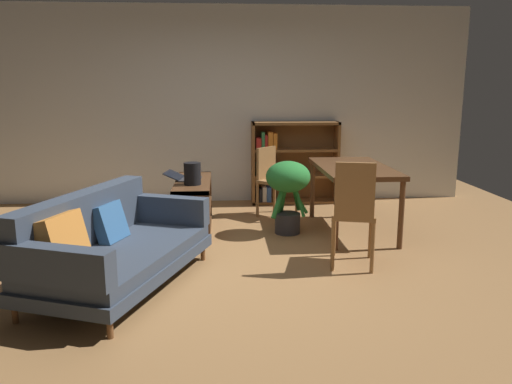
{
  "coord_description": "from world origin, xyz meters",
  "views": [
    {
      "loc": [
        -0.08,
        -4.51,
        1.63
      ],
      "look_at": [
        0.26,
        0.33,
        0.61
      ],
      "focal_mm": 35.64,
      "sensor_mm": 36.0,
      "label": 1
    }
  ],
  "objects_px": {
    "dining_table": "(353,173)",
    "open_laptop": "(184,178)",
    "fabric_couch": "(109,245)",
    "dining_chair_far": "(273,177)",
    "potted_floor_plant": "(288,186)",
    "bookshelf": "(288,163)",
    "media_console": "(193,206)",
    "dining_chair_near": "(354,209)",
    "desk_speaker": "(192,174)"
  },
  "relations": [
    {
      "from": "potted_floor_plant",
      "to": "dining_chair_near",
      "type": "bearing_deg",
      "value": -68.55
    },
    {
      "from": "dining_table",
      "to": "bookshelf",
      "type": "distance_m",
      "value": 1.63
    },
    {
      "from": "dining_table",
      "to": "bookshelf",
      "type": "height_order",
      "value": "bookshelf"
    },
    {
      "from": "fabric_couch",
      "to": "bookshelf",
      "type": "xyz_separation_m",
      "value": [
        1.87,
        2.99,
        0.2
      ]
    },
    {
      "from": "desk_speaker",
      "to": "dining_chair_far",
      "type": "height_order",
      "value": "dining_chair_far"
    },
    {
      "from": "open_laptop",
      "to": "dining_table",
      "type": "xyz_separation_m",
      "value": [
        1.89,
        -0.25,
        0.08
      ]
    },
    {
      "from": "dining_table",
      "to": "dining_chair_far",
      "type": "relative_size",
      "value": 1.63
    },
    {
      "from": "dining_table",
      "to": "potted_floor_plant",
      "type": "bearing_deg",
      "value": -178.52
    },
    {
      "from": "desk_speaker",
      "to": "dining_chair_far",
      "type": "xyz_separation_m",
      "value": [
        0.96,
        0.81,
        -0.2
      ]
    },
    {
      "from": "fabric_couch",
      "to": "desk_speaker",
      "type": "height_order",
      "value": "desk_speaker"
    },
    {
      "from": "dining_chair_near",
      "to": "fabric_couch",
      "type": "bearing_deg",
      "value": -171.66
    },
    {
      "from": "media_console",
      "to": "desk_speaker",
      "type": "xyz_separation_m",
      "value": [
        0.01,
        -0.22,
        0.41
      ]
    },
    {
      "from": "dining_chair_near",
      "to": "dining_chair_far",
      "type": "xyz_separation_m",
      "value": [
        -0.53,
        1.91,
        -0.05
      ]
    },
    {
      "from": "open_laptop",
      "to": "bookshelf",
      "type": "height_order",
      "value": "bookshelf"
    },
    {
      "from": "open_laptop",
      "to": "media_console",
      "type": "bearing_deg",
      "value": -35.3
    },
    {
      "from": "dining_chair_near",
      "to": "dining_chair_far",
      "type": "bearing_deg",
      "value": 105.41
    },
    {
      "from": "media_console",
      "to": "open_laptop",
      "type": "relative_size",
      "value": 2.85
    },
    {
      "from": "fabric_couch",
      "to": "open_laptop",
      "type": "height_order",
      "value": "fabric_couch"
    },
    {
      "from": "media_console",
      "to": "bookshelf",
      "type": "bearing_deg",
      "value": 46.99
    },
    {
      "from": "potted_floor_plant",
      "to": "dining_chair_far",
      "type": "xyz_separation_m",
      "value": [
        -0.08,
        0.78,
        -0.05
      ]
    },
    {
      "from": "desk_speaker",
      "to": "bookshelf",
      "type": "distance_m",
      "value": 2.03
    },
    {
      "from": "desk_speaker",
      "to": "bookshelf",
      "type": "xyz_separation_m",
      "value": [
        1.26,
        1.58,
        -0.13
      ]
    },
    {
      "from": "dining_table",
      "to": "dining_chair_near",
      "type": "bearing_deg",
      "value": -104.11
    },
    {
      "from": "fabric_couch",
      "to": "potted_floor_plant",
      "type": "height_order",
      "value": "potted_floor_plant"
    },
    {
      "from": "fabric_couch",
      "to": "dining_chair_far",
      "type": "xyz_separation_m",
      "value": [
        1.57,
        2.22,
        0.13
      ]
    },
    {
      "from": "dining_chair_far",
      "to": "fabric_couch",
      "type": "bearing_deg",
      "value": -125.25
    },
    {
      "from": "potted_floor_plant",
      "to": "dining_table",
      "type": "relative_size",
      "value": 0.57
    },
    {
      "from": "media_console",
      "to": "bookshelf",
      "type": "height_order",
      "value": "bookshelf"
    },
    {
      "from": "fabric_couch",
      "to": "desk_speaker",
      "type": "relative_size",
      "value": 8.07
    },
    {
      "from": "potted_floor_plant",
      "to": "dining_chair_far",
      "type": "distance_m",
      "value": 0.79
    },
    {
      "from": "desk_speaker",
      "to": "dining_chair_near",
      "type": "xyz_separation_m",
      "value": [
        1.49,
        -1.1,
        -0.15
      ]
    },
    {
      "from": "dining_chair_near",
      "to": "dining_chair_far",
      "type": "height_order",
      "value": "dining_chair_near"
    },
    {
      "from": "media_console",
      "to": "dining_chair_near",
      "type": "height_order",
      "value": "dining_chair_near"
    },
    {
      "from": "media_console",
      "to": "dining_table",
      "type": "distance_m",
      "value": 1.84
    },
    {
      "from": "open_laptop",
      "to": "potted_floor_plant",
      "type": "xyz_separation_m",
      "value": [
        1.15,
        -0.27,
        -0.06
      ]
    },
    {
      "from": "dining_chair_near",
      "to": "dining_chair_far",
      "type": "relative_size",
      "value": 1.13
    },
    {
      "from": "fabric_couch",
      "to": "dining_table",
      "type": "distance_m",
      "value": 2.81
    },
    {
      "from": "bookshelf",
      "to": "desk_speaker",
      "type": "bearing_deg",
      "value": -128.46
    },
    {
      "from": "open_laptop",
      "to": "dining_chair_far",
      "type": "relative_size",
      "value": 0.5
    },
    {
      "from": "media_console",
      "to": "dining_chair_near",
      "type": "distance_m",
      "value": 2.02
    },
    {
      "from": "media_console",
      "to": "dining_table",
      "type": "relative_size",
      "value": 0.87
    },
    {
      "from": "open_laptop",
      "to": "dining_table",
      "type": "height_order",
      "value": "dining_table"
    },
    {
      "from": "dining_table",
      "to": "dining_chair_near",
      "type": "distance_m",
      "value": 1.19
    },
    {
      "from": "bookshelf",
      "to": "dining_chair_far",
      "type": "bearing_deg",
      "value": -110.98
    },
    {
      "from": "potted_floor_plant",
      "to": "bookshelf",
      "type": "relative_size",
      "value": 0.67
    },
    {
      "from": "desk_speaker",
      "to": "dining_table",
      "type": "relative_size",
      "value": 0.17
    },
    {
      "from": "bookshelf",
      "to": "media_console",
      "type": "bearing_deg",
      "value": -133.01
    },
    {
      "from": "potted_floor_plant",
      "to": "dining_chair_far",
      "type": "height_order",
      "value": "dining_chair_far"
    },
    {
      "from": "fabric_couch",
      "to": "media_console",
      "type": "distance_m",
      "value": 1.74
    },
    {
      "from": "dining_table",
      "to": "open_laptop",
      "type": "bearing_deg",
      "value": 172.55
    }
  ]
}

